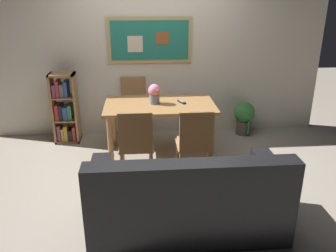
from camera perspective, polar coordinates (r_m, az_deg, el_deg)
ground_plane at (r=4.40m, az=-1.24°, el=-7.86°), size 12.00×12.00×0.00m
wall_back_with_painting at (r=5.38m, az=-2.37°, el=12.32°), size 5.20×0.14×2.60m
dining_table at (r=4.67m, az=-1.37°, el=2.54°), size 1.45×0.86×0.74m
dining_chair_near_right at (r=4.03m, az=4.38°, el=-2.24°), size 0.40×0.41×0.91m
dining_chair_far_left at (r=5.39m, az=-5.63°, el=3.88°), size 0.40×0.41×0.91m
dining_chair_near_left at (r=4.01m, az=-5.27°, el=-2.40°), size 0.40×0.41×0.91m
leather_couch at (r=3.33m, az=3.19°, el=-12.10°), size 1.80×0.84×0.84m
bookshelf at (r=5.38m, az=-16.50°, el=2.43°), size 0.36×0.28×1.04m
potted_ivy at (r=5.61m, az=12.31°, el=1.56°), size 0.33×0.33×0.52m
flower_vase at (r=4.60m, az=-2.20°, el=5.40°), size 0.17×0.17×0.26m
tv_remote at (r=4.67m, az=2.24°, el=3.95°), size 0.10×0.16×0.02m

